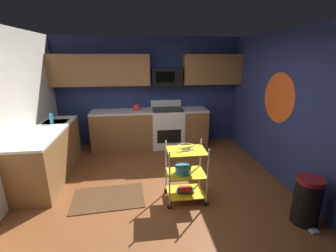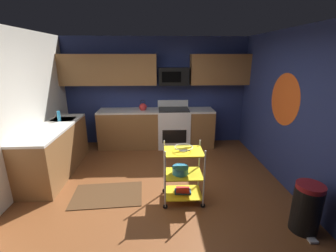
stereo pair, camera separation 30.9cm
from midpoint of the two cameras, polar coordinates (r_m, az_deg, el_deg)
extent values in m
cube|color=brown|center=(3.94, -4.77, -16.69)|extent=(4.40, 4.80, 0.04)
cube|color=navy|center=(5.78, -6.29, 8.32)|extent=(4.52, 0.06, 2.60)
cube|color=navy|center=(4.12, 27.46, 2.97)|extent=(0.06, 4.80, 2.60)
cylinder|color=#E5591E|center=(4.48, 23.90, 6.39)|extent=(0.00, 0.89, 0.89)
cube|color=brown|center=(5.65, -5.93, -0.84)|extent=(2.76, 0.60, 0.88)
cube|color=silver|center=(5.53, -6.08, 3.71)|extent=(2.76, 0.60, 0.04)
cube|color=brown|center=(4.80, -28.87, -6.27)|extent=(0.60, 1.95, 0.88)
cube|color=silver|center=(4.66, -29.67, -1.04)|extent=(0.60, 1.95, 0.04)
cube|color=#B7BABC|center=(5.14, -27.49, 0.12)|extent=(0.44, 0.36, 0.16)
cube|color=white|center=(5.67, -1.70, -0.48)|extent=(0.76, 0.64, 0.92)
cube|color=black|center=(5.40, -1.35, -2.62)|extent=(0.56, 0.01, 0.32)
cube|color=white|center=(5.81, -2.04, 5.56)|extent=(0.76, 0.06, 0.18)
cube|color=black|center=(5.55, -1.74, 4.16)|extent=(0.72, 0.60, 0.02)
cube|color=brown|center=(5.61, -17.93, 13.02)|extent=(2.22, 0.33, 0.70)
cube|color=brown|center=(5.76, 9.21, 13.68)|extent=(1.38, 0.33, 0.70)
cube|color=black|center=(5.54, -1.93, 12.20)|extent=(0.70, 0.38, 0.40)
cube|color=black|center=(5.34, -2.38, 12.02)|extent=(0.44, 0.01, 0.24)
cylinder|color=silver|center=(3.35, -2.32, -13.27)|extent=(0.02, 0.02, 0.88)
cylinder|color=black|center=(3.59, -2.23, -19.33)|extent=(0.07, 0.02, 0.07)
cylinder|color=silver|center=(3.44, 7.22, -12.57)|extent=(0.02, 0.02, 0.88)
cylinder|color=black|center=(3.67, 6.95, -18.55)|extent=(0.07, 0.02, 0.07)
cylinder|color=silver|center=(3.71, -2.90, -10.06)|extent=(0.02, 0.02, 0.88)
cylinder|color=black|center=(3.93, -2.81, -15.77)|extent=(0.07, 0.02, 0.07)
cylinder|color=silver|center=(3.79, 5.65, -9.53)|extent=(0.02, 0.02, 0.88)
cylinder|color=black|center=(4.01, 5.47, -15.17)|extent=(0.07, 0.02, 0.07)
cube|color=yellow|center=(3.74, 1.88, -16.10)|extent=(0.56, 0.42, 0.02)
cube|color=yellow|center=(3.57, 1.94, -11.66)|extent=(0.56, 0.42, 0.02)
cube|color=yellow|center=(3.41, 2.00, -6.20)|extent=(0.56, 0.42, 0.02)
torus|color=silver|center=(3.38, 2.01, -5.13)|extent=(0.27, 0.27, 0.01)
cylinder|color=silver|center=(3.40, 2.00, -5.91)|extent=(0.12, 0.12, 0.02)
ellipsoid|color=yellow|center=(3.41, 2.76, -5.23)|extent=(0.17, 0.09, 0.04)
ellipsoid|color=yellow|center=(3.37, 1.24, -5.50)|extent=(0.17, 0.09, 0.04)
cylinder|color=#338CBF|center=(3.54, 1.23, -10.82)|extent=(0.24, 0.24, 0.11)
torus|color=#338CBF|center=(3.51, 1.24, -10.04)|extent=(0.25, 0.25, 0.01)
cube|color=#1E4C8C|center=(3.73, 1.89, -15.77)|extent=(0.26, 0.15, 0.03)
cube|color=#B22626|center=(3.71, 1.89, -15.39)|extent=(0.22, 0.18, 0.03)
sphere|color=red|center=(5.51, -9.41, 4.51)|extent=(0.18, 0.18, 0.18)
sphere|color=black|center=(5.49, -9.45, 5.40)|extent=(0.03, 0.03, 0.03)
cone|color=red|center=(5.50, -8.57, 4.73)|extent=(0.09, 0.04, 0.06)
torus|color=black|center=(5.49, -9.46, 5.65)|extent=(0.12, 0.01, 0.12)
cylinder|color=#2D8CBF|center=(4.97, -28.52, 1.60)|extent=(0.06, 0.06, 0.20)
cylinder|color=black|center=(3.63, 28.95, -16.27)|extent=(0.34, 0.34, 0.60)
cylinder|color=maroon|center=(3.47, 29.74, -11.66)|extent=(0.33, 0.33, 0.06)
cube|color=#B2B2B7|center=(3.66, 30.29, -21.68)|extent=(0.10, 0.08, 0.03)
cube|color=#472D19|center=(3.97, -16.76, -16.69)|extent=(1.14, 0.77, 0.01)
camera|label=1|loc=(0.15, -92.32, -0.71)|focal=24.63mm
camera|label=2|loc=(0.15, 87.68, 0.71)|focal=24.63mm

